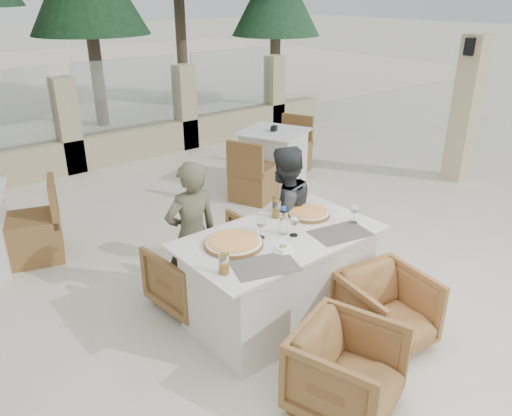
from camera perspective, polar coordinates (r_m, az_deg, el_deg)
ground at (r=4.27m, az=3.73°, el=-12.71°), size 80.00×80.00×0.00m
perimeter_wall_far at (r=7.86m, az=-20.83°, el=9.46°), size 10.00×0.34×1.60m
lantern_pillar at (r=7.59m, az=22.84°, el=10.27°), size 0.34×0.34×2.00m
pine_far_right at (r=11.95m, az=2.29°, el=22.35°), size 1.98×1.98×4.50m
dining_table at (r=4.09m, az=2.68°, el=-7.95°), size 1.60×0.90×0.77m
placemat_near_left at (r=3.48m, az=1.02°, el=-6.62°), size 0.52×0.43×0.00m
placemat_near_right at (r=3.98m, az=9.60°, el=-2.84°), size 0.50×0.38×0.00m
pizza_left at (r=3.73m, az=-2.56°, el=-3.91°), size 0.58×0.58×0.06m
pizza_right at (r=4.24m, az=6.07°, el=-0.58°), size 0.37×0.37×0.05m
water_bottle at (r=3.87m, az=3.15°, el=-1.44°), size 0.09×0.09×0.23m
wine_glass_centre at (r=3.82m, az=0.55°, el=-2.18°), size 0.10×0.10×0.18m
wine_glass_near at (r=3.86m, az=4.38°, el=-1.94°), size 0.10×0.10×0.18m
wine_glass_corner at (r=4.14m, az=11.16°, el=-0.54°), size 0.08×0.08×0.18m
beer_glass_left at (r=3.37m, az=-3.68°, el=-6.38°), size 0.07×0.07×0.14m
beer_glass_right at (r=4.17m, az=2.36°, el=-0.12°), size 0.10×0.10×0.15m
olive_dish at (r=3.67m, az=3.09°, el=-4.58°), size 0.14×0.14×0.04m
armchair_far_left at (r=4.35m, az=-7.39°, el=-7.53°), size 0.68×0.69×0.58m
armchair_far_right at (r=4.90m, az=1.68°, el=-3.36°), size 0.65×0.67×0.60m
armchair_near_left at (r=3.40m, az=10.34°, el=-17.84°), size 0.80×0.81×0.59m
armchair_near_right at (r=4.01m, az=14.60°, el=-11.16°), size 0.71×0.73×0.58m
diner_left at (r=4.20m, az=-7.31°, el=-3.09°), size 0.49×0.34×1.29m
diner_right at (r=4.50m, az=3.14°, el=-0.98°), size 0.64×0.51×1.31m
bg_table_b at (r=6.95m, az=2.02°, el=5.72°), size 1.83×1.41×0.77m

